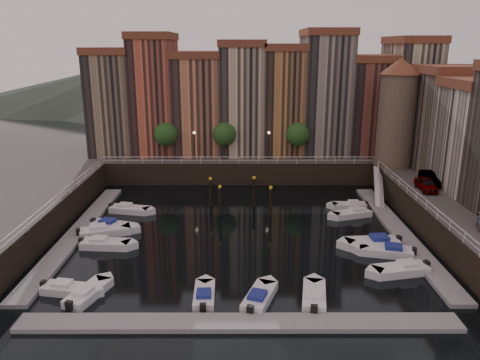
{
  "coord_description": "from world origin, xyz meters",
  "views": [
    {
      "loc": [
        0.04,
        -44.69,
        18.2
      ],
      "look_at": [
        0.12,
        4.0,
        4.2
      ],
      "focal_mm": 35.0,
      "sensor_mm": 36.0,
      "label": 1
    }
  ],
  "objects_px": {
    "car_a": "(426,185)",
    "boat_left_2": "(104,231)",
    "mooring_pilings": "(239,197)",
    "boat_left_0": "(68,289)",
    "boat_left_1": "(104,244)",
    "gangway": "(379,184)",
    "car_b": "(430,179)",
    "corner_tower": "(397,112)"
  },
  "relations": [
    {
      "from": "corner_tower",
      "to": "gangway",
      "type": "distance_m",
      "value": 9.86
    },
    {
      "from": "corner_tower",
      "to": "boat_left_1",
      "type": "distance_m",
      "value": 38.9
    },
    {
      "from": "boat_left_1",
      "to": "car_b",
      "type": "xyz_separation_m",
      "value": [
        34.19,
        10.45,
        3.36
      ]
    },
    {
      "from": "corner_tower",
      "to": "boat_left_1",
      "type": "relative_size",
      "value": 2.84
    },
    {
      "from": "boat_left_0",
      "to": "boat_left_2",
      "type": "distance_m",
      "value": 11.43
    },
    {
      "from": "boat_left_0",
      "to": "boat_left_1",
      "type": "height_order",
      "value": "boat_left_1"
    },
    {
      "from": "mooring_pilings",
      "to": "boat_left_0",
      "type": "distance_m",
      "value": 22.76
    },
    {
      "from": "boat_left_1",
      "to": "mooring_pilings",
      "type": "bearing_deg",
      "value": 43.45
    },
    {
      "from": "corner_tower",
      "to": "gangway",
      "type": "relative_size",
      "value": 1.66
    },
    {
      "from": "boat_left_2",
      "to": "car_a",
      "type": "xyz_separation_m",
      "value": [
        33.78,
        5.01,
        3.29
      ]
    },
    {
      "from": "mooring_pilings",
      "to": "boat_left_1",
      "type": "bearing_deg",
      "value": -140.69
    },
    {
      "from": "mooring_pilings",
      "to": "car_a",
      "type": "height_order",
      "value": "car_a"
    },
    {
      "from": "car_a",
      "to": "car_b",
      "type": "height_order",
      "value": "car_b"
    },
    {
      "from": "mooring_pilings",
      "to": "boat_left_2",
      "type": "xyz_separation_m",
      "value": [
        -13.44,
        -7.22,
        -1.25
      ]
    },
    {
      "from": "mooring_pilings",
      "to": "car_b",
      "type": "xyz_separation_m",
      "value": [
        21.65,
        0.19,
        2.09
      ]
    },
    {
      "from": "car_b",
      "to": "boat_left_2",
      "type": "bearing_deg",
      "value": -160.57
    },
    {
      "from": "boat_left_1",
      "to": "corner_tower",
      "type": "bearing_deg",
      "value": 34.16
    },
    {
      "from": "gangway",
      "to": "mooring_pilings",
      "type": "xyz_separation_m",
      "value": [
        -17.14,
        -4.06,
        -0.27
      ]
    },
    {
      "from": "boat_left_1",
      "to": "car_a",
      "type": "bearing_deg",
      "value": 17.91
    },
    {
      "from": "mooring_pilings",
      "to": "boat_left_2",
      "type": "distance_m",
      "value": 15.31
    },
    {
      "from": "gangway",
      "to": "boat_left_2",
      "type": "relative_size",
      "value": 1.57
    },
    {
      "from": "mooring_pilings",
      "to": "boat_left_1",
      "type": "xyz_separation_m",
      "value": [
        -12.54,
        -10.27,
        -1.28
      ]
    },
    {
      "from": "mooring_pilings",
      "to": "boat_left_1",
      "type": "height_order",
      "value": "mooring_pilings"
    },
    {
      "from": "mooring_pilings",
      "to": "boat_left_0",
      "type": "bearing_deg",
      "value": -124.91
    },
    {
      "from": "corner_tower",
      "to": "car_b",
      "type": "bearing_deg",
      "value": -79.17
    },
    {
      "from": "boat_left_2",
      "to": "car_a",
      "type": "distance_m",
      "value": 34.3
    },
    {
      "from": "corner_tower",
      "to": "car_b",
      "type": "xyz_separation_m",
      "value": [
        1.6,
        -8.38,
        -6.46
      ]
    },
    {
      "from": "boat_left_0",
      "to": "boat_left_1",
      "type": "bearing_deg",
      "value": 97.19
    },
    {
      "from": "corner_tower",
      "to": "mooring_pilings",
      "type": "distance_m",
      "value": 23.41
    },
    {
      "from": "boat_left_2",
      "to": "car_a",
      "type": "bearing_deg",
      "value": -9.92
    },
    {
      "from": "corner_tower",
      "to": "car_a",
      "type": "relative_size",
      "value": 3.42
    },
    {
      "from": "car_a",
      "to": "boat_left_2",
      "type": "bearing_deg",
      "value": -170.12
    },
    {
      "from": "car_a",
      "to": "corner_tower",
      "type": "bearing_deg",
      "value": 92.98
    },
    {
      "from": "mooring_pilings",
      "to": "boat_left_2",
      "type": "height_order",
      "value": "mooring_pilings"
    },
    {
      "from": "mooring_pilings",
      "to": "boat_left_0",
      "type": "height_order",
      "value": "mooring_pilings"
    },
    {
      "from": "boat_left_1",
      "to": "car_b",
      "type": "bearing_deg",
      "value": 21.14
    },
    {
      "from": "boat_left_2",
      "to": "boat_left_0",
      "type": "bearing_deg",
      "value": -106.15
    },
    {
      "from": "gangway",
      "to": "car_b",
      "type": "xyz_separation_m",
      "value": [
        4.5,
        -3.88,
        1.82
      ]
    },
    {
      "from": "gangway",
      "to": "car_a",
      "type": "bearing_deg",
      "value": -63.06
    },
    {
      "from": "corner_tower",
      "to": "boat_left_2",
      "type": "xyz_separation_m",
      "value": [
        -33.49,
        -15.78,
        -9.79
      ]
    },
    {
      "from": "car_b",
      "to": "boat_left_1",
      "type": "bearing_deg",
      "value": -155.48
    },
    {
      "from": "boat_left_0",
      "to": "car_a",
      "type": "height_order",
      "value": "car_a"
    }
  ]
}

